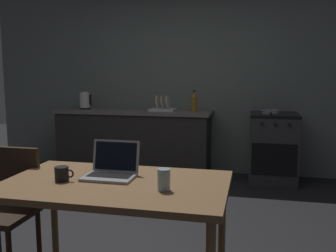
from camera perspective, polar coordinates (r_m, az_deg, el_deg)
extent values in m
plane|color=black|center=(3.47, -4.66, -16.01)|extent=(12.00, 12.00, 0.00)
cube|color=slate|center=(5.37, 5.70, 6.88)|extent=(6.40, 0.10, 2.61)
cube|color=#282623|center=(5.33, -5.10, -2.60)|extent=(2.10, 0.60, 0.86)
cube|color=#66605B|center=(5.26, -5.16, 2.20)|extent=(2.16, 0.64, 0.04)
cube|color=#2D2D30|center=(5.09, 15.61, -3.39)|extent=(0.60, 0.60, 0.86)
cube|color=black|center=(5.02, 15.80, 1.63)|extent=(0.60, 0.60, 0.04)
cube|color=black|center=(4.80, 15.75, -4.93)|extent=(0.54, 0.01, 0.39)
cylinder|color=black|center=(4.71, 14.02, 0.30)|extent=(0.04, 0.02, 0.04)
cylinder|color=black|center=(4.72, 15.96, 0.24)|extent=(0.04, 0.02, 0.04)
cylinder|color=black|center=(4.73, 17.90, 0.18)|extent=(0.04, 0.02, 0.04)
cube|color=brown|center=(2.38, -8.01, -8.82)|extent=(1.39, 0.84, 0.04)
cylinder|color=brown|center=(3.08, -16.84, -12.50)|extent=(0.05, 0.05, 0.71)
cylinder|color=brown|center=(2.72, 8.16, -15.06)|extent=(0.05, 0.05, 0.71)
cube|color=#2D2116|center=(2.90, -23.90, -12.20)|extent=(0.40, 0.40, 0.04)
cube|color=#2D2116|center=(2.97, -22.08, -6.97)|extent=(0.38, 0.04, 0.42)
cylinder|color=#2D2116|center=(3.03, -18.96, -15.83)|extent=(0.04, 0.04, 0.43)
cube|color=#99999E|center=(2.45, -8.91, -7.67)|extent=(0.32, 0.22, 0.02)
cube|color=black|center=(2.46, -8.78, -7.35)|extent=(0.28, 0.12, 0.00)
cube|color=#99999E|center=(2.54, -7.88, -4.47)|extent=(0.32, 0.05, 0.21)
cube|color=black|center=(2.54, -7.92, -4.51)|extent=(0.29, 0.04, 0.18)
cylinder|color=black|center=(5.53, -12.45, 2.64)|extent=(0.15, 0.15, 0.02)
cylinder|color=silver|center=(5.52, -12.48, 3.83)|extent=(0.14, 0.14, 0.21)
cylinder|color=silver|center=(5.51, -12.52, 5.00)|extent=(0.09, 0.09, 0.02)
cube|color=black|center=(5.48, -11.66, 3.93)|extent=(0.02, 0.02, 0.15)
cylinder|color=#8C601E|center=(5.01, 3.98, 3.32)|extent=(0.08, 0.08, 0.21)
cone|color=#8C601E|center=(5.00, 4.00, 4.84)|extent=(0.08, 0.08, 0.06)
cylinder|color=black|center=(4.99, 4.00, 5.29)|extent=(0.03, 0.03, 0.02)
cylinder|color=gray|center=(4.99, 15.21, 1.92)|extent=(0.21, 0.21, 0.01)
torus|color=gray|center=(4.99, 15.23, 2.27)|extent=(0.23, 0.23, 0.02)
cylinder|color=black|center=(4.80, 15.31, 1.84)|extent=(0.02, 0.18, 0.02)
cylinder|color=black|center=(2.46, -15.79, -6.97)|extent=(0.09, 0.09, 0.09)
torus|color=black|center=(2.43, -14.64, -6.98)|extent=(0.05, 0.01, 0.05)
cylinder|color=#99B7C6|center=(2.18, -0.63, -8.11)|extent=(0.07, 0.07, 0.13)
cube|color=silver|center=(5.15, -0.81, 2.49)|extent=(0.34, 0.26, 0.03)
cylinder|color=beige|center=(5.16, -1.57, 3.67)|extent=(0.04, 0.18, 0.18)
cylinder|color=beige|center=(5.14, -0.81, 3.65)|extent=(0.04, 0.18, 0.18)
cylinder|color=beige|center=(5.12, -0.05, 3.64)|extent=(0.04, 0.18, 0.18)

